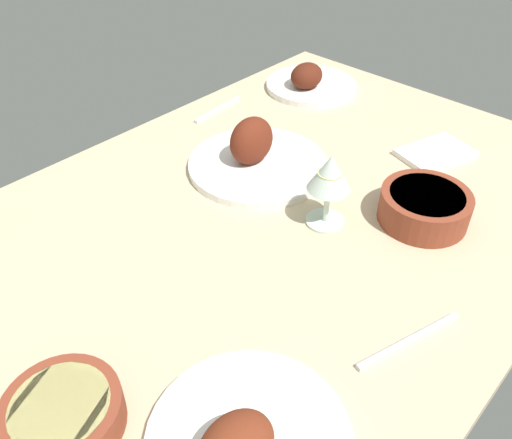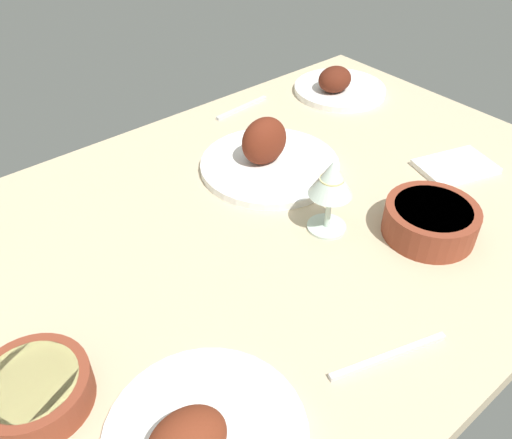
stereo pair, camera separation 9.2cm
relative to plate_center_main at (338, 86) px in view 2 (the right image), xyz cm
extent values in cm
cube|color=#C6B28E|center=(50.42, 27.92, -4.00)|extent=(140.00, 90.00, 4.00)
cylinder|color=white|center=(-0.90, -0.14, -1.20)|extent=(23.29, 23.29, 1.60)
ellipsoid|color=#511E11|center=(1.88, 0.30, 2.50)|extent=(8.91, 7.39, 6.32)
cylinder|color=white|center=(36.06, 15.08, -1.20)|extent=(28.47, 28.47, 1.60)
ellipsoid|color=#602314|center=(36.50, 13.75, 4.12)|extent=(9.99, 7.23, 9.83)
cylinder|color=white|center=(80.20, 54.43, -1.20)|extent=(24.65, 24.65, 1.60)
cylinder|color=brown|center=(28.23, 48.25, 0.89)|extent=(15.98, 15.98, 5.78)
cylinder|color=brown|center=(28.23, 48.25, 3.28)|extent=(13.10, 13.10, 1.00)
cylinder|color=brown|center=(93.63, 36.48, 0.29)|extent=(14.47, 14.47, 4.59)
cylinder|color=#DBCC7A|center=(93.63, 36.48, 2.08)|extent=(11.86, 11.86, 1.00)
cylinder|color=silver|center=(40.66, 35.82, -1.75)|extent=(7.00, 7.00, 0.50)
cylinder|color=silver|center=(40.66, 35.82, 2.00)|extent=(1.00, 1.00, 7.00)
cone|color=silver|center=(40.66, 35.82, 8.75)|extent=(7.60, 7.60, 6.50)
cylinder|color=beige|center=(40.66, 35.82, 7.30)|extent=(4.18, 4.18, 2.80)
cube|color=white|center=(6.87, 39.60, -1.40)|extent=(17.52, 14.18, 1.20)
cube|color=silver|center=(54.09, 60.78, -1.60)|extent=(17.77, 6.31, 0.80)
cube|color=silver|center=(24.24, -8.94, -1.60)|extent=(16.02, 2.24, 0.80)
camera|label=1|loc=(102.90, 76.66, 58.45)|focal=36.98mm
camera|label=2|loc=(96.19, 83.00, 58.45)|focal=36.98mm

